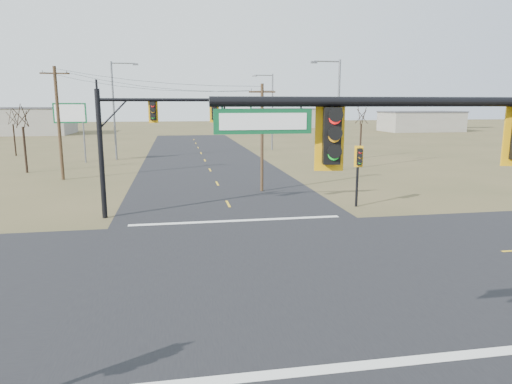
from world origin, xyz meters
TOP-DOWN VIEW (x-y plane):
  - ground at (0.00, 0.00)m, footprint 320.00×320.00m
  - road_ew at (0.00, 0.00)m, footprint 160.00×14.00m
  - road_ns at (0.00, 0.00)m, footprint 14.00×160.00m
  - stop_bar_near at (0.00, -7.50)m, footprint 12.00×0.40m
  - stop_bar_far at (0.00, 7.50)m, footprint 12.00×0.40m
  - mast_arm_far at (-4.59, 9.62)m, footprint 9.09×0.48m
  - pedestal_signal_ne at (8.11, 9.75)m, footprint 0.68×0.60m
  - utility_pole_near at (3.06, 16.14)m, footprint 1.96×0.26m
  - utility_pole_far at (-13.13, 24.44)m, footprint 2.36×0.28m
  - highway_sign at (-14.73, 36.49)m, footprint 3.54×0.18m
  - streetlight_a at (12.15, 25.56)m, footprint 2.98×0.32m
  - streetlight_b at (10.11, 46.85)m, footprint 2.98×0.49m
  - streetlight_c at (-10.06, 38.71)m, footprint 3.14×0.29m
  - bare_tree_a at (-17.55, 29.41)m, footprint 3.02×3.02m
  - bare_tree_b at (-23.50, 45.19)m, footprint 2.71×2.71m
  - bare_tree_c at (18.86, 35.17)m, footprint 3.08×3.08m
  - warehouse_left at (-40.00, 90.00)m, footprint 28.00×14.00m
  - warehouse_mid at (25.00, 110.00)m, footprint 20.00×12.00m
  - warehouse_right at (55.00, 85.00)m, footprint 18.00×10.00m

SIDE VIEW (x-z plane):
  - ground at x=0.00m, z-range 0.00..0.00m
  - road_ew at x=0.00m, z-range 0.00..0.02m
  - road_ns at x=0.00m, z-range 0.00..0.02m
  - stop_bar_near at x=0.00m, z-range 0.03..0.03m
  - stop_bar_far at x=0.00m, z-range 0.03..0.03m
  - warehouse_right at x=55.00m, z-range 0.00..4.50m
  - warehouse_mid at x=25.00m, z-range 0.00..5.00m
  - warehouse_left at x=-40.00m, z-range 0.00..5.50m
  - pedestal_signal_ne at x=8.11m, z-range 0.95..4.92m
  - utility_pole_near at x=3.06m, z-range 0.21..8.21m
  - highway_sign at x=-14.73m, z-range 1.33..7.97m
  - bare_tree_b at x=-23.50m, z-range 1.85..8.05m
  - utility_pole_far at x=-13.13m, z-range 0.18..9.84m
  - bare_tree_c at x=18.86m, z-range 1.90..8.58m
  - mast_arm_far at x=-4.59m, z-range 1.62..8.99m
  - bare_tree_a at x=-17.55m, z-range 2.01..8.91m
  - streetlight_b at x=10.11m, z-range 0.66..11.30m
  - streetlight_a at x=12.15m, z-range 0.66..11.35m
  - streetlight_c at x=-10.06m, z-range 0.70..12.02m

